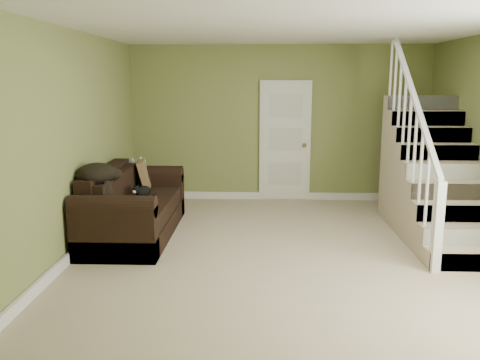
# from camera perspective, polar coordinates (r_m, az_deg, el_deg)

# --- Properties ---
(floor) EXTENTS (5.00, 5.50, 0.01)m
(floor) POSITION_cam_1_polar(r_m,az_deg,el_deg) (6.19, 5.26, -7.98)
(floor) COLOR tan
(floor) RESTS_ON ground
(ceiling) EXTENTS (5.00, 5.50, 0.01)m
(ceiling) POSITION_cam_1_polar(r_m,az_deg,el_deg) (5.88, 5.73, 16.73)
(ceiling) COLOR white
(ceiling) RESTS_ON wall_back
(wall_back) EXTENTS (5.00, 0.04, 2.60)m
(wall_back) POSITION_cam_1_polar(r_m,az_deg,el_deg) (8.62, 4.43, 6.32)
(wall_back) COLOR olive
(wall_back) RESTS_ON floor
(wall_front) EXTENTS (5.00, 0.04, 2.60)m
(wall_front) POSITION_cam_1_polar(r_m,az_deg,el_deg) (3.19, 8.32, -2.10)
(wall_front) COLOR olive
(wall_front) RESTS_ON floor
(wall_left) EXTENTS (0.04, 5.50, 2.60)m
(wall_left) POSITION_cam_1_polar(r_m,az_deg,el_deg) (6.26, -18.06, 3.98)
(wall_left) COLOR olive
(wall_left) RESTS_ON floor
(baseboard_back) EXTENTS (5.00, 0.04, 0.12)m
(baseboard_back) POSITION_cam_1_polar(r_m,az_deg,el_deg) (8.79, 4.32, -1.77)
(baseboard_back) COLOR white
(baseboard_back) RESTS_ON floor
(baseboard_left) EXTENTS (0.04, 5.50, 0.12)m
(baseboard_left) POSITION_cam_1_polar(r_m,az_deg,el_deg) (6.51, -17.15, -6.90)
(baseboard_left) COLOR white
(baseboard_left) RESTS_ON floor
(door) EXTENTS (0.86, 0.12, 2.02)m
(door) POSITION_cam_1_polar(r_m,az_deg,el_deg) (8.62, 5.08, 4.34)
(door) COLOR white
(door) RESTS_ON floor
(staircase) EXTENTS (1.00, 2.51, 2.82)m
(staircase) POSITION_cam_1_polar(r_m,az_deg,el_deg) (7.33, 20.70, -0.44)
(staircase) COLOR tan
(staircase) RESTS_ON floor
(sofa) EXTENTS (0.97, 2.25, 0.89)m
(sofa) POSITION_cam_1_polar(r_m,az_deg,el_deg) (6.86, -12.08, -3.30)
(sofa) COLOR black
(sofa) RESTS_ON floor
(side_table) EXTENTS (0.66, 0.66, 0.87)m
(side_table) POSITION_cam_1_polar(r_m,az_deg,el_deg) (7.92, -11.12, -1.43)
(side_table) COLOR black
(side_table) RESTS_ON floor
(cat) EXTENTS (0.26, 0.43, 0.20)m
(cat) POSITION_cam_1_polar(r_m,az_deg,el_deg) (6.90, -10.86, -1.28)
(cat) COLOR black
(cat) RESTS_ON sofa
(banana) EXTENTS (0.16, 0.18, 0.05)m
(banana) POSITION_cam_1_polar(r_m,az_deg,el_deg) (6.21, -11.42, -3.20)
(banana) COLOR yellow
(banana) RESTS_ON sofa
(throw_pillow) EXTENTS (0.26, 0.42, 0.41)m
(throw_pillow) POSITION_cam_1_polar(r_m,az_deg,el_deg) (7.54, -10.73, 0.67)
(throw_pillow) COLOR #523120
(throw_pillow) RESTS_ON sofa
(throw_blanket) EXTENTS (0.51, 0.64, 0.25)m
(throw_blanket) POSITION_cam_1_polar(r_m,az_deg,el_deg) (6.34, -15.90, 0.72)
(throw_blanket) COLOR black
(throw_blanket) RESTS_ON sofa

